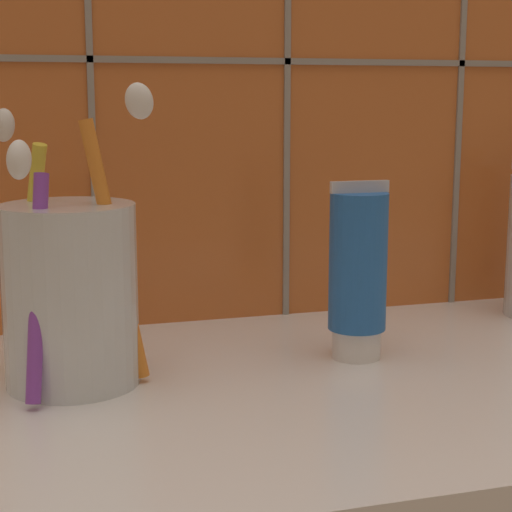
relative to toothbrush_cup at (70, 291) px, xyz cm
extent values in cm
cube|color=white|center=(16.82, -3.69, -6.98)|extent=(61.65, 33.82, 2.00)
cube|color=gray|center=(16.82, 12.62, 14.65)|extent=(71.65, 0.24, 0.50)
cylinder|color=silver|center=(0.03, 0.00, -0.26)|extent=(8.36, 8.36, 11.44)
cylinder|color=orange|center=(2.79, -0.69, 2.50)|extent=(4.03, 1.87, 16.33)
ellipsoid|color=white|center=(4.46, -1.13, 11.66)|extent=(2.33, 1.78, 2.48)
cylinder|color=yellow|center=(-2.32, 3.17, 1.73)|extent=(3.16, 4.58, 14.85)
ellipsoid|color=white|center=(-3.43, 5.10, 10.10)|extent=(2.23, 2.55, 2.56)
cylinder|color=purple|center=(-2.02, -2.71, 0.95)|extent=(2.34, 4.25, 13.28)
ellipsoid|color=white|center=(-2.72, -4.52, 8.54)|extent=(1.99, 2.50, 2.55)
cylinder|color=white|center=(19.37, 0.00, -4.95)|extent=(3.38, 3.38, 2.08)
cylinder|color=blue|center=(19.37, 0.00, 0.82)|extent=(3.98, 3.98, 9.46)
cube|color=silver|center=(19.37, 0.00, 5.95)|extent=(4.18, 0.36, 0.80)
camera|label=1|loc=(-3.41, -53.05, 11.99)|focal=60.00mm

